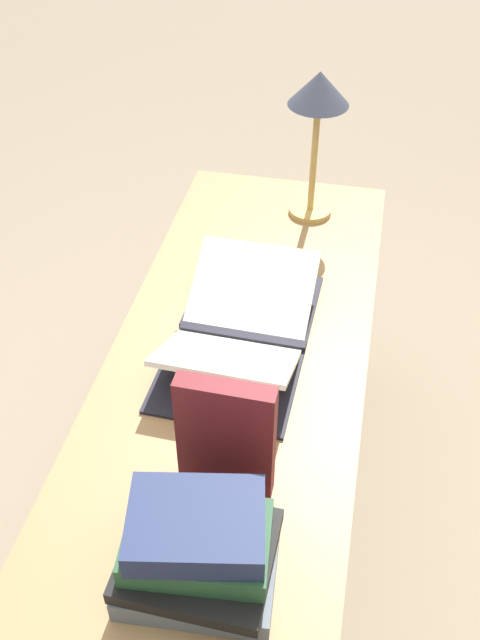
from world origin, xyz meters
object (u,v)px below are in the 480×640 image
book_standing_upright (226,439)px  reading_lamp (318,104)px  coffee_mug (251,429)px  open_book (240,329)px  book_stack_tall (198,549)px

book_standing_upright → reading_lamp: (-0.97, 0.03, 0.20)m
reading_lamp → coffee_mug: reading_lamp is taller
reading_lamp → coffee_mug: size_ratio=3.33×
open_book → book_stack_tall: bearing=6.7°
coffee_mug → book_stack_tall: bearing=-6.2°
open_book → book_stack_tall: size_ratio=2.01×
open_book → reading_lamp: (-0.57, 0.09, 0.30)m
open_book → book_stack_tall: (0.59, 0.05, 0.05)m
book_standing_upright → book_stack_tall: bearing=-0.5°
open_book → coffee_mug: open_book is taller
open_book → reading_lamp: size_ratio=1.31×
book_stack_tall → coffee_mug: bearing=173.8°
coffee_mug → book_standing_upright: bearing=-14.1°
book_stack_tall → open_book: bearing=-175.2°
book_standing_upright → coffee_mug: (-0.10, 0.03, -0.09)m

